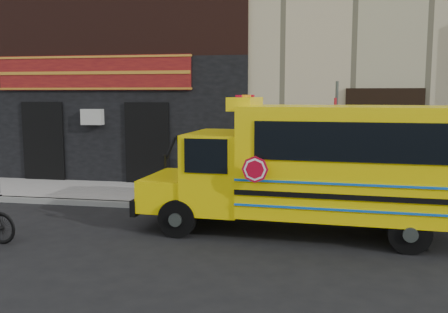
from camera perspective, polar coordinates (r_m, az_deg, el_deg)
ground at (r=10.34m, az=-1.64°, el=-9.66°), size 120.00×120.00×0.00m
curb at (r=12.78m, az=0.86°, el=-6.01°), size 40.00×0.20×0.15m
sidewalk at (r=14.23m, az=1.90°, el=-4.64°), size 40.00×3.00×0.15m
building at (r=20.47m, az=4.69°, el=15.99°), size 20.00×10.70×12.00m
school_bus at (r=10.76m, az=10.72°, el=-0.87°), size 7.00×2.53×2.92m
sign_pole at (r=12.93m, az=12.61°, el=1.79°), size 0.11×0.28×3.31m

